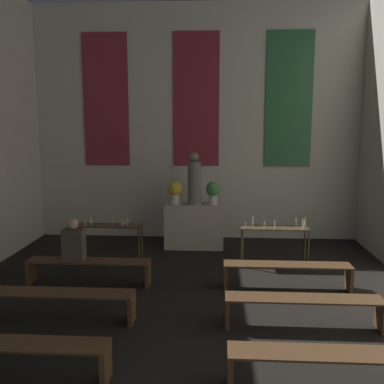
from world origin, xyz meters
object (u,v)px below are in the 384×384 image
at_px(statue, 194,181).
at_px(pew_second_right, 330,362).
at_px(candle_rack_left, 109,230).
at_px(pew_second_left, 11,352).
at_px(candle_rack_right, 275,233).
at_px(pew_back_left, 89,266).
at_px(pew_back_right, 287,270).
at_px(pew_third_right, 303,305).
at_px(flower_vase_left, 175,191).
at_px(altar, 194,226).
at_px(flower_vase_right, 213,191).
at_px(pew_third_left, 59,299).
at_px(person_seated, 74,242).

xyz_separation_m(statue, pew_second_right, (1.69, -5.16, -1.19)).
bearing_deg(candle_rack_left, pew_second_left, -90.89).
xyz_separation_m(candle_rack_right, pew_back_left, (-3.33, -1.19, -0.34)).
relative_size(candle_rack_left, pew_back_right, 0.62).
height_order(candle_rack_left, candle_rack_right, same).
bearing_deg(pew_third_right, candle_rack_left, 142.06).
xyz_separation_m(flower_vase_left, pew_third_right, (2.12, -3.76, -0.97)).
relative_size(altar, flower_vase_left, 2.56).
distance_m(flower_vase_right, candle_rack_right, 1.80).
relative_size(pew_second_right, pew_back_left, 1.00).
bearing_deg(pew_back_right, pew_back_left, 180.00).
distance_m(statue, pew_back_left, 3.14).
xyz_separation_m(candle_rack_left, pew_third_right, (3.33, -2.59, -0.34)).
height_order(statue, flower_vase_right, statue).
height_order(statue, candle_rack_left, statue).
distance_m(pew_third_left, pew_back_left, 1.40).
height_order(altar, candle_rack_left, altar).
bearing_deg(flower_vase_right, pew_back_left, -131.95).
bearing_deg(flower_vase_left, pew_back_left, -118.34).
height_order(flower_vase_left, flower_vase_right, same).
relative_size(flower_vase_left, pew_third_right, 0.24).
bearing_deg(flower_vase_left, pew_back_right, -48.05).
bearing_deg(flower_vase_left, pew_third_left, -108.69).
bearing_deg(pew_second_right, flower_vase_left, 112.32).
height_order(flower_vase_left, pew_third_right, flower_vase_left).
bearing_deg(person_seated, pew_back_left, -0.00).
relative_size(altar, pew_second_left, 0.61).
xyz_separation_m(pew_third_left, pew_back_right, (3.39, 1.40, 0.00)).
bearing_deg(pew_second_left, statue, 71.82).
relative_size(candle_rack_left, pew_second_right, 0.62).
bearing_deg(pew_back_right, altar, 125.72).
bearing_deg(statue, flower_vase_left, 180.00).
bearing_deg(pew_back_left, pew_second_right, -39.60).
xyz_separation_m(altar, pew_third_left, (-1.69, -3.76, -0.17)).
bearing_deg(pew_second_right, statue, 108.18).
bearing_deg(pew_back_right, flower_vase_left, 131.95).
bearing_deg(altar, pew_third_left, -114.27).
xyz_separation_m(candle_rack_left, pew_second_right, (3.33, -4.00, -0.34)).
relative_size(statue, pew_second_right, 0.54).
relative_size(statue, pew_third_right, 0.54).
distance_m(altar, pew_second_right, 5.43).
height_order(altar, statue, statue).
bearing_deg(pew_third_left, person_seated, 99.93).
relative_size(flower_vase_right, person_seated, 0.70).
bearing_deg(altar, flower_vase_left, 180.00).
bearing_deg(pew_back_right, pew_third_left, -157.53).
distance_m(pew_third_right, pew_back_right, 1.40).
xyz_separation_m(pew_second_right, pew_third_right, (0.00, 1.40, 0.00)).
bearing_deg(pew_back_right, candle_rack_left, 160.29).
relative_size(candle_rack_right, pew_third_left, 0.62).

